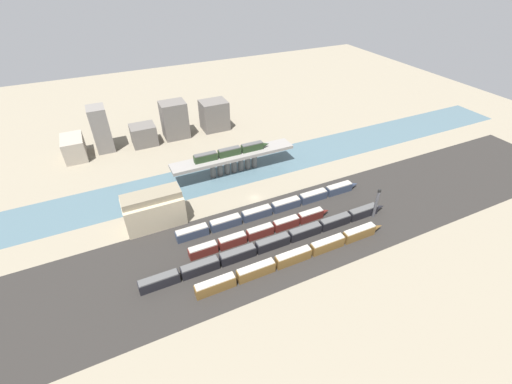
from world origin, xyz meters
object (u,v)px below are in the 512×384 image
(train_yard_near, at_px, (296,256))
(train_yard_far, at_px, (263,231))
(train_on_bridge, at_px, (232,151))
(train_yard_mid, at_px, (276,242))
(warehouse_building, at_px, (154,209))
(train_yard_outer, at_px, (275,208))
(signal_tower, at_px, (376,204))

(train_yard_near, height_order, train_yard_far, train_yard_near)
(train_on_bridge, xyz_separation_m, train_yard_near, (-1.80, -58.69, -8.43))
(train_on_bridge, bearing_deg, train_yard_near, -91.75)
(train_yard_near, distance_m, train_yard_far, 16.17)
(train_yard_mid, bearing_deg, warehouse_building, 139.34)
(train_yard_outer, relative_size, signal_tower, 6.27)
(train_on_bridge, relative_size, train_yard_far, 0.64)
(train_yard_outer, bearing_deg, signal_tower, -29.89)
(train_on_bridge, relative_size, train_yard_mid, 0.38)
(train_yard_near, relative_size, warehouse_building, 3.34)
(train_yard_mid, relative_size, signal_tower, 7.47)
(train_yard_near, height_order, train_yard_mid, train_yard_near)
(train_on_bridge, bearing_deg, train_yard_far, -98.14)
(train_yard_mid, height_order, train_yard_outer, train_yard_mid)
(train_yard_outer, bearing_deg, train_yard_near, -102.53)
(train_yard_far, bearing_deg, warehouse_building, 145.28)
(train_on_bridge, xyz_separation_m, warehouse_building, (-38.85, -20.47, -4.14))
(train_yard_far, relative_size, signal_tower, 4.41)
(train_yard_far, distance_m, warehouse_building, 40.02)
(train_on_bridge, xyz_separation_m, train_yard_outer, (3.82, -33.43, -8.68))
(warehouse_building, relative_size, signal_tower, 1.68)
(train_yard_mid, distance_m, signal_tower, 40.75)
(train_on_bridge, relative_size, warehouse_building, 1.69)
(warehouse_building, bearing_deg, train_yard_near, -45.89)
(train_on_bridge, height_order, train_yard_far, train_on_bridge)
(train_on_bridge, distance_m, train_yard_far, 44.41)
(train_yard_far, xyz_separation_m, train_yard_outer, (9.99, 9.70, -0.02))
(train_yard_mid, xyz_separation_m, warehouse_building, (-34.34, 29.50, 4.45))
(train_yard_mid, height_order, signal_tower, signal_tower)
(warehouse_building, bearing_deg, train_yard_far, -34.72)
(signal_tower, bearing_deg, warehouse_building, 157.21)
(train_yard_far, distance_m, signal_tower, 43.27)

